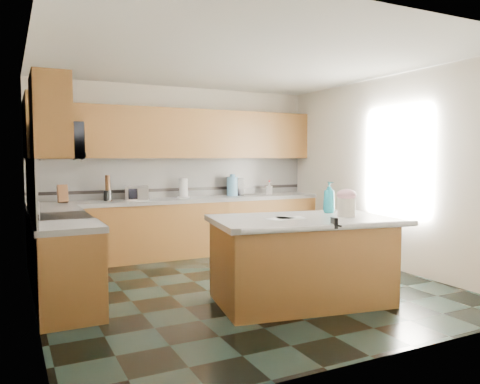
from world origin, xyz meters
TOP-DOWN VIEW (x-y plane):
  - floor at (0.00, 0.00)m, footprint 4.60×4.60m
  - ceiling at (0.00, 0.00)m, footprint 4.60×4.60m
  - wall_back at (0.00, 2.32)m, footprint 4.60×0.04m
  - wall_front at (0.00, -2.32)m, footprint 4.60×0.04m
  - wall_left at (-2.32, 0.00)m, footprint 0.04×4.60m
  - wall_right at (2.32, 0.00)m, footprint 0.04×4.60m
  - back_base_cab at (0.00, 2.00)m, footprint 4.60×0.60m
  - back_countertop at (0.00, 2.00)m, footprint 4.60×0.64m
  - back_upper_cab at (0.00, 2.13)m, footprint 4.60×0.33m
  - back_backsplash at (0.00, 2.29)m, footprint 4.60×0.02m
  - back_accent_band at (0.00, 2.28)m, footprint 4.60×0.01m
  - left_base_cab_rear at (-2.00, 1.29)m, footprint 0.60×0.82m
  - left_counter_rear at (-2.00, 1.29)m, footprint 0.64×0.82m
  - left_base_cab_front at (-2.00, -0.24)m, footprint 0.60×0.72m
  - left_counter_front at (-2.00, -0.24)m, footprint 0.64×0.72m
  - left_backsplash at (-2.29, 0.55)m, footprint 0.02×2.30m
  - left_accent_band at (-2.28, 0.55)m, footprint 0.01×2.30m
  - left_upper_cab_rear at (-2.13, 1.42)m, footprint 0.33×1.09m
  - left_upper_cab_front at (-2.13, -0.24)m, footprint 0.33×0.72m
  - range_body at (-2.00, 0.50)m, footprint 0.60×0.76m
  - range_oven_door at (-1.71, 0.50)m, footprint 0.02×0.68m
  - range_cooktop at (-2.00, 0.50)m, footprint 0.62×0.78m
  - range_handle at (-1.68, 0.50)m, footprint 0.02×0.66m
  - range_backguard at (-2.26, 0.50)m, footprint 0.06×0.76m
  - microwave at (-2.00, 0.50)m, footprint 0.50×0.73m
  - island_base at (0.29, -0.84)m, footprint 1.93×1.30m
  - island_top at (0.29, -0.84)m, footprint 2.04×1.42m
  - island_bullnose at (0.29, -1.40)m, footprint 1.86×0.38m
  - treat_jar at (0.78, -0.98)m, footprint 0.23×0.23m
  - treat_jar_lid at (0.78, -0.98)m, footprint 0.21×0.21m
  - treat_jar_knob at (0.78, -0.98)m, footprint 0.07×0.02m
  - treat_jar_knob_end_l at (0.74, -0.98)m, footprint 0.04×0.04m
  - treat_jar_knob_end_r at (0.82, -0.98)m, footprint 0.04×0.04m
  - soap_bottle_island at (0.82, -0.62)m, footprint 0.14×0.15m
  - paper_sheet_a at (0.05, -0.82)m, footprint 0.34×0.31m
  - paper_sheet_b at (0.17, -0.81)m, footprint 0.34×0.29m
  - clamp_body at (0.31, -1.38)m, footprint 0.07×0.12m
  - clamp_handle at (0.31, -1.44)m, footprint 0.02×0.08m
  - knife_block at (-1.82, 2.05)m, footprint 0.14×0.19m
  - utensil_crock at (-1.18, 2.08)m, footprint 0.12×0.12m
  - utensil_bundle at (-1.18, 2.08)m, footprint 0.07×0.07m
  - toaster_oven at (-0.76, 2.05)m, footprint 0.38×0.30m
  - toaster_oven_door at (-0.76, 1.94)m, footprint 0.30×0.01m
  - paper_towel at (0.01, 2.10)m, footprint 0.14×0.14m
  - paper_towel_base at (0.01, 2.10)m, footprint 0.20×0.20m
  - water_jug at (0.86, 2.06)m, footprint 0.19×0.19m
  - water_jug_neck at (0.86, 2.06)m, footprint 0.09×0.09m
  - coffee_maker at (0.95, 2.08)m, footprint 0.18×0.20m
  - coffee_carafe at (0.95, 2.04)m, footprint 0.12×0.12m
  - soap_bottle_back at (1.57, 2.05)m, footprint 0.14×0.14m
  - soap_back_cap at (1.57, 2.05)m, footprint 0.02×0.02m
  - window_light_proxy at (2.29, -0.20)m, footprint 0.02×1.40m

SIDE VIEW (x-z plane):
  - floor at x=0.00m, z-range 0.00..0.00m
  - range_oven_door at x=-1.71m, z-range 0.12..0.68m
  - back_base_cab at x=0.00m, z-range 0.00..0.86m
  - left_base_cab_rear at x=-2.00m, z-range 0.00..0.86m
  - left_base_cab_front at x=-2.00m, z-range 0.00..0.86m
  - island_base at x=0.29m, z-range 0.00..0.86m
  - range_body at x=-2.00m, z-range 0.00..0.88m
  - range_handle at x=-1.68m, z-range 0.77..0.79m
  - back_countertop at x=0.00m, z-range 0.86..0.92m
  - left_counter_rear at x=-2.00m, z-range 0.86..0.92m
  - left_counter_front at x=-2.00m, z-range 0.86..0.92m
  - island_top at x=0.29m, z-range 0.86..0.92m
  - island_bullnose at x=0.29m, z-range 0.86..0.92m
  - range_cooktop at x=-2.00m, z-range 0.88..0.92m
  - clamp_handle at x=0.31m, z-range 0.90..0.92m
  - paper_sheet_a at x=0.05m, z-range 0.92..0.92m
  - paper_sheet_b at x=0.17m, z-range 0.92..0.92m
  - paper_towel_base at x=0.01m, z-range 0.92..0.93m
  - clamp_body at x=0.31m, z-range 0.88..0.98m
  - coffee_carafe at x=0.95m, z-range 0.92..1.04m
  - utensil_crock at x=-1.18m, z-range 0.92..1.07m
  - toaster_oven at x=-0.76m, z-range 0.92..1.12m
  - toaster_oven_door at x=-0.76m, z-range 0.94..1.10m
  - range_backguard at x=-2.26m, z-range 0.93..1.11m
  - treat_jar at x=0.78m, z-range 0.92..1.12m
  - soap_bottle_back at x=1.57m, z-range 0.92..1.13m
  - back_accent_band at x=0.00m, z-range 1.02..1.06m
  - left_accent_band at x=-2.28m, z-range 1.02..1.06m
  - knife_block at x=-1.82m, z-range 0.91..1.18m
  - coffee_maker at x=0.95m, z-range 0.92..1.21m
  - paper_towel at x=0.01m, z-range 0.92..1.23m
  - water_jug at x=0.86m, z-range 0.92..1.24m
  - soap_bottle_island at x=0.82m, z-range 0.92..1.28m
  - soap_back_cap at x=1.57m, z-range 1.13..1.16m
  - treat_jar_lid at x=0.78m, z-range 1.09..1.22m
  - utensil_bundle at x=-1.18m, z-range 1.07..1.30m
  - treat_jar_knob at x=0.78m, z-range 1.19..1.21m
  - treat_jar_knob_end_l at x=0.74m, z-range 1.18..1.22m
  - treat_jar_knob_end_r at x=0.82m, z-range 1.18..1.22m
  - back_backsplash at x=0.00m, z-range 0.92..1.55m
  - left_backsplash at x=-2.29m, z-range 0.92..1.55m
  - water_jug_neck at x=0.86m, z-range 1.24..1.28m
  - wall_back at x=0.00m, z-range 0.00..2.70m
  - wall_front at x=0.00m, z-range 0.00..2.70m
  - wall_left at x=-2.32m, z-range 0.00..2.70m
  - wall_right at x=2.32m, z-range 0.00..2.70m
  - window_light_proxy at x=2.29m, z-range 0.95..2.05m
  - microwave at x=-2.00m, z-range 1.53..1.94m
  - back_upper_cab at x=0.00m, z-range 1.55..2.33m
  - left_upper_cab_rear at x=-2.13m, z-range 1.55..2.33m
  - left_upper_cab_front at x=-2.13m, z-range 1.55..2.33m
  - ceiling at x=0.00m, z-range 2.70..2.70m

